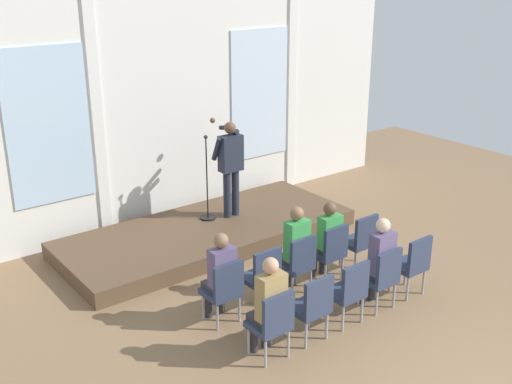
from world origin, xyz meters
TOP-DOWN VIEW (x-y plane):
  - rear_partition at (0.02, 6.86)m, footprint 10.78×0.14m
  - stage_platform at (0.00, 5.51)m, footprint 5.17×2.12m
  - speaker at (0.61, 5.65)m, footprint 0.51×0.69m
  - mic_stand at (0.19, 5.77)m, footprint 0.28×0.28m
  - chair_r0_c0 at (-1.31, 3.10)m, footprint 0.46×0.44m
  - audience_r0_c0 at (-1.31, 3.18)m, footprint 0.36×0.39m
  - chair_r0_c1 at (-0.65, 3.10)m, footprint 0.46×0.44m
  - chair_r0_c2 at (0.00, 3.10)m, footprint 0.46×0.44m
  - audience_r0_c2 at (0.00, 3.18)m, footprint 0.36×0.39m
  - chair_r0_c3 at (0.65, 3.10)m, footprint 0.46×0.44m
  - audience_r0_c3 at (0.65, 3.18)m, footprint 0.36×0.39m
  - chair_r0_c4 at (1.31, 3.10)m, footprint 0.46×0.44m
  - chair_r1_c0 at (-1.31, 2.06)m, footprint 0.46×0.44m
  - audience_r1_c0 at (-1.31, 2.14)m, footprint 0.36×0.39m
  - chair_r1_c1 at (-0.65, 2.06)m, footprint 0.46×0.44m
  - chair_r1_c2 at (0.00, 2.06)m, footprint 0.46×0.44m
  - chair_r1_c3 at (0.65, 2.06)m, footprint 0.46×0.44m
  - audience_r1_c3 at (0.65, 2.14)m, footprint 0.36×0.39m
  - chair_r1_c4 at (1.31, 2.06)m, footprint 0.46×0.44m

SIDE VIEW (x-z plane):
  - stage_platform at x=0.00m, z-range 0.00..0.28m
  - chair_r0_c0 at x=-1.31m, z-range 0.06..1.00m
  - chair_r0_c1 at x=-0.65m, z-range 0.06..1.00m
  - chair_r0_c2 at x=0.00m, z-range 0.06..1.00m
  - chair_r0_c3 at x=0.65m, z-range 0.06..1.00m
  - chair_r0_c4 at x=1.31m, z-range 0.06..1.00m
  - chair_r1_c0 at x=-1.31m, z-range 0.06..1.00m
  - chair_r1_c1 at x=-0.65m, z-range 0.06..1.00m
  - chair_r1_c2 at x=0.00m, z-range 0.06..1.00m
  - chair_r1_c3 at x=0.65m, z-range 0.06..1.00m
  - chair_r1_c4 at x=1.31m, z-range 0.06..1.00m
  - mic_stand at x=0.19m, z-range -0.16..1.39m
  - audience_r0_c3 at x=0.65m, z-range 0.07..1.36m
  - audience_r0_c0 at x=-1.31m, z-range 0.07..1.39m
  - audience_r1_c0 at x=-1.31m, z-range 0.07..1.44m
  - audience_r1_c3 at x=0.65m, z-range 0.07..1.44m
  - audience_r0_c2 at x=0.00m, z-range 0.07..1.45m
  - speaker at x=0.61m, z-range 0.42..2.17m
  - rear_partition at x=0.02m, z-range 0.00..4.31m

